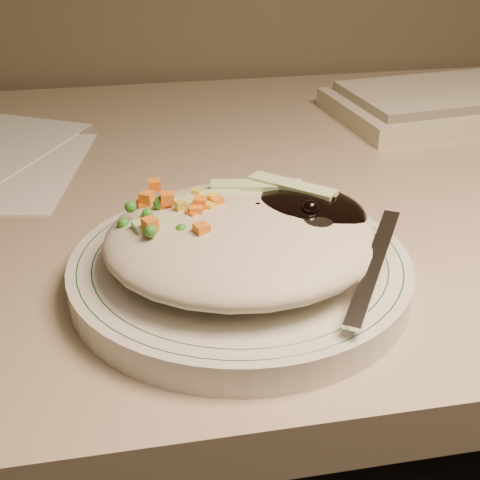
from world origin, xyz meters
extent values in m
cube|color=tan|center=(0.00, 1.38, 0.72)|extent=(1.40, 0.70, 0.04)
cylinder|color=silver|center=(-0.07, 1.18, 0.75)|extent=(0.25, 0.25, 0.02)
torus|color=#144723|center=(-0.07, 1.18, 0.76)|extent=(0.23, 0.23, 0.00)
torus|color=#144723|center=(-0.07, 1.18, 0.76)|extent=(0.21, 0.21, 0.00)
ellipsoid|color=#BCB199|center=(-0.07, 1.17, 0.78)|extent=(0.19, 0.18, 0.04)
ellipsoid|color=black|center=(-0.03, 1.19, 0.79)|extent=(0.10, 0.09, 0.03)
ellipsoid|color=orange|center=(-0.12, 1.19, 0.78)|extent=(0.08, 0.08, 0.02)
sphere|color=black|center=(-0.06, 1.19, 0.79)|extent=(0.01, 0.01, 0.01)
sphere|color=black|center=(-0.03, 1.19, 0.79)|extent=(0.01, 0.01, 0.01)
sphere|color=black|center=(0.00, 1.19, 0.80)|extent=(0.01, 0.01, 0.01)
sphere|color=black|center=(-0.01, 1.20, 0.79)|extent=(0.01, 0.01, 0.01)
sphere|color=black|center=(-0.02, 1.17, 0.80)|extent=(0.01, 0.01, 0.01)
sphere|color=black|center=(-0.03, 1.19, 0.79)|extent=(0.01, 0.01, 0.01)
sphere|color=black|center=(-0.02, 1.20, 0.79)|extent=(0.01, 0.01, 0.01)
cube|color=orange|center=(-0.12, 1.20, 0.80)|extent=(0.01, 0.01, 0.01)
cube|color=orange|center=(-0.10, 1.18, 0.79)|extent=(0.01, 0.01, 0.01)
cube|color=orange|center=(-0.13, 1.21, 0.80)|extent=(0.01, 0.01, 0.01)
cube|color=orange|center=(-0.10, 1.19, 0.80)|extent=(0.01, 0.01, 0.01)
cube|color=orange|center=(-0.10, 1.18, 0.80)|extent=(0.01, 0.01, 0.01)
cube|color=orange|center=(-0.13, 1.22, 0.79)|extent=(0.01, 0.01, 0.01)
cube|color=orange|center=(-0.12, 1.20, 0.80)|extent=(0.01, 0.01, 0.01)
cube|color=orange|center=(-0.10, 1.18, 0.80)|extent=(0.01, 0.01, 0.01)
cube|color=orange|center=(-0.08, 1.19, 0.80)|extent=(0.01, 0.01, 0.01)
cube|color=orange|center=(-0.13, 1.22, 0.80)|extent=(0.01, 0.01, 0.01)
cube|color=orange|center=(-0.13, 1.17, 0.80)|extent=(0.01, 0.01, 0.01)
cube|color=orange|center=(-0.10, 1.15, 0.80)|extent=(0.01, 0.01, 0.01)
cube|color=orange|center=(-0.14, 1.18, 0.79)|extent=(0.01, 0.01, 0.01)
cube|color=orange|center=(-0.13, 1.21, 0.79)|extent=(0.01, 0.01, 0.01)
sphere|color=#388C28|center=(-0.10, 1.19, 0.80)|extent=(0.01, 0.01, 0.01)
sphere|color=#388C28|center=(-0.13, 1.16, 0.80)|extent=(0.01, 0.01, 0.01)
sphere|color=#388C28|center=(-0.13, 1.19, 0.80)|extent=(0.01, 0.01, 0.01)
sphere|color=#388C28|center=(-0.14, 1.19, 0.80)|extent=(0.01, 0.01, 0.01)
sphere|color=#388C28|center=(-0.10, 1.20, 0.79)|extent=(0.01, 0.01, 0.01)
sphere|color=#388C28|center=(-0.10, 1.17, 0.79)|extent=(0.01, 0.01, 0.01)
sphere|color=#388C28|center=(-0.12, 1.19, 0.79)|extent=(0.01, 0.01, 0.01)
sphere|color=#388C28|center=(-0.12, 1.17, 0.79)|extent=(0.01, 0.01, 0.01)
sphere|color=#388C28|center=(-0.15, 1.19, 0.79)|extent=(0.01, 0.01, 0.01)
sphere|color=#388C28|center=(-0.12, 1.20, 0.80)|extent=(0.01, 0.01, 0.01)
sphere|color=#388C28|center=(-0.12, 1.20, 0.80)|extent=(0.01, 0.01, 0.01)
sphere|color=#388C28|center=(-0.13, 1.18, 0.79)|extent=(0.01, 0.01, 0.01)
sphere|color=#388C28|center=(-0.11, 1.16, 0.80)|extent=(0.01, 0.01, 0.01)
sphere|color=#388C28|center=(-0.08, 1.21, 0.79)|extent=(0.01, 0.01, 0.01)
cube|color=yellow|center=(-0.10, 1.20, 0.79)|extent=(0.01, 0.01, 0.01)
cube|color=yellow|center=(-0.09, 1.19, 0.80)|extent=(0.01, 0.01, 0.01)
cube|color=yellow|center=(-0.12, 1.20, 0.79)|extent=(0.01, 0.01, 0.01)
cube|color=yellow|center=(-0.11, 1.19, 0.80)|extent=(0.01, 0.01, 0.01)
cube|color=yellow|center=(-0.12, 1.19, 0.79)|extent=(0.01, 0.01, 0.01)
cube|color=yellow|center=(-0.09, 1.20, 0.80)|extent=(0.01, 0.01, 0.01)
cube|color=yellow|center=(-0.10, 1.21, 0.80)|extent=(0.01, 0.01, 0.01)
cube|color=yellow|center=(-0.11, 1.18, 0.79)|extent=(0.01, 0.01, 0.01)
cube|color=#B2D18C|center=(-0.08, 1.21, 0.80)|extent=(0.07, 0.04, 0.00)
cube|color=#B2D18C|center=(-0.05, 1.22, 0.80)|extent=(0.07, 0.03, 0.00)
cube|color=#B2D18C|center=(-0.11, 1.18, 0.80)|extent=(0.07, 0.03, 0.00)
cube|color=#B2D18C|center=(-0.03, 1.21, 0.80)|extent=(0.06, 0.06, 0.00)
cube|color=#B2D18C|center=(-0.07, 1.17, 0.79)|extent=(0.07, 0.02, 0.00)
ellipsoid|color=silver|center=(-0.02, 1.17, 0.79)|extent=(0.05, 0.06, 0.01)
cube|color=silver|center=(0.01, 1.12, 0.78)|extent=(0.07, 0.10, 0.03)
camera|label=1|loc=(-0.15, 0.77, 1.00)|focal=50.00mm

